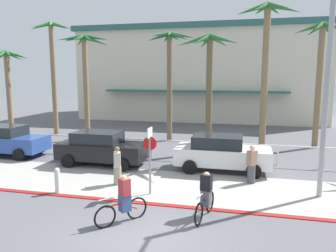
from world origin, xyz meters
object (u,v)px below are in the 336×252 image
object	(u,v)px
bollard_1	(57,180)
cyclist_red_1	(123,201)
pedestrian_0	(117,167)
car_black_1	(101,148)
palm_tree_3	(170,56)
car_blue_0	(6,140)
streetlight_curb	(329,81)
car_white_2	(222,153)
pedestrian_1	(252,166)
palm_tree_4	(210,66)
palm_tree_6	(321,58)
palm_tree_1	(52,54)
palm_tree_5	(267,48)
cyclist_black_0	(206,196)
palm_tree_0	(7,69)
stop_sign_bike_lane	(150,151)
palm_tree_2	(85,59)

from	to	relation	value
bollard_1	cyclist_red_1	size ratio (longest dim) A/B	0.67
cyclist_red_1	pedestrian_0	size ratio (longest dim) A/B	0.93
cyclist_red_1	car_black_1	bearing A→B (deg)	120.28
palm_tree_3	car_blue_0	world-z (taller)	palm_tree_3
streetlight_curb	car_white_2	xyz separation A→B (m)	(-3.81, 2.82, -3.41)
palm_tree_3	pedestrian_1	distance (m)	10.83
palm_tree_4	palm_tree_6	distance (m)	6.98
car_blue_0	palm_tree_1	bearing A→B (deg)	99.10
palm_tree_5	cyclist_black_0	bearing A→B (deg)	-103.31
palm_tree_0	pedestrian_0	world-z (taller)	palm_tree_0
palm_tree_1	streetlight_curb	bearing A→B (deg)	-29.95
car_blue_0	pedestrian_0	bearing A→B (deg)	-22.28
palm_tree_4	cyclist_red_1	distance (m)	10.73
palm_tree_6	cyclist_black_0	distance (m)	13.73
palm_tree_4	palm_tree_6	world-z (taller)	palm_tree_6
palm_tree_5	pedestrian_1	size ratio (longest dim) A/B	5.06
palm_tree_6	streetlight_curb	bearing A→B (deg)	-99.08
stop_sign_bike_lane	pedestrian_1	size ratio (longest dim) A/B	1.56
palm_tree_0	palm_tree_5	size ratio (longest dim) A/B	0.75
stop_sign_bike_lane	car_blue_0	bearing A→B (deg)	157.26
palm_tree_2	car_white_2	world-z (taller)	palm_tree_2
palm_tree_0	palm_tree_3	bearing A→B (deg)	5.61
palm_tree_3	palm_tree_4	xyz separation A→B (m)	(2.98, -2.99, -0.70)
streetlight_curb	palm_tree_6	distance (m)	9.42
car_black_1	pedestrian_0	bearing A→B (deg)	-54.07
streetlight_curb	palm_tree_3	size ratio (longest dim) A/B	1.02
car_blue_0	pedestrian_0	distance (m)	8.61
stop_sign_bike_lane	palm_tree_3	world-z (taller)	palm_tree_3
stop_sign_bike_lane	palm_tree_6	bearing A→B (deg)	53.11
palm_tree_4	pedestrian_1	size ratio (longest dim) A/B	4.12
streetlight_curb	palm_tree_1	size ratio (longest dim) A/B	0.90
bollard_1	palm_tree_0	bearing A→B (deg)	135.11
bollard_1	palm_tree_3	size ratio (longest dim) A/B	0.14
car_blue_0	stop_sign_bike_lane	bearing A→B (deg)	-22.74
streetlight_curb	palm_tree_3	bearing A→B (deg)	130.18
palm_tree_0	pedestrian_1	bearing A→B (deg)	-21.94
palm_tree_0	cyclist_black_0	xyz separation A→B (m)	(15.58, -10.58, -4.17)
palm_tree_3	palm_tree_5	distance (m)	6.68
car_blue_0	palm_tree_3	bearing A→B (deg)	37.97
pedestrian_1	palm_tree_0	bearing A→B (deg)	158.06
palm_tree_1	pedestrian_0	xyz separation A→B (m)	(9.04, -9.92, -5.24)
pedestrian_0	car_white_2	bearing A→B (deg)	37.24
streetlight_curb	palm_tree_2	size ratio (longest dim) A/B	1.04
car_black_1	palm_tree_5	bearing A→B (deg)	25.90
palm_tree_2	palm_tree_4	xyz separation A→B (m)	(8.62, -1.99, -0.52)
palm_tree_3	cyclist_black_0	size ratio (longest dim) A/B	4.08
palm_tree_3	pedestrian_0	distance (m)	10.69
palm_tree_0	palm_tree_2	world-z (taller)	palm_tree_2
palm_tree_0	car_white_2	distance (m)	17.02
palm_tree_5	pedestrian_0	size ratio (longest dim) A/B	5.14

